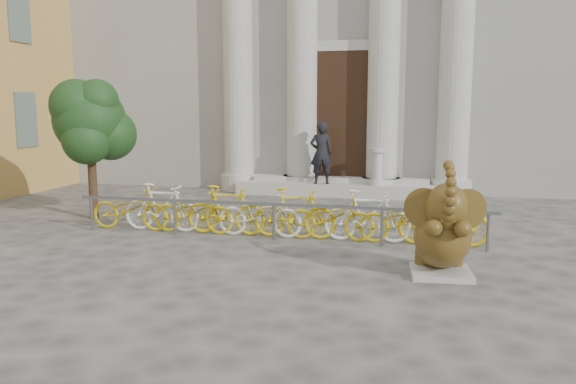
% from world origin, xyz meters
% --- Properties ---
extents(ground, '(80.00, 80.00, 0.00)m').
position_xyz_m(ground, '(0.00, 0.00, 0.00)').
color(ground, '#474442').
rests_on(ground, ground).
extents(classical_building, '(22.00, 10.70, 12.00)m').
position_xyz_m(classical_building, '(0.00, 14.93, 5.98)').
color(classical_building, gray).
rests_on(classical_building, ground).
extents(entrance_steps, '(6.00, 1.20, 0.36)m').
position_xyz_m(entrance_steps, '(0.00, 9.40, 0.18)').
color(entrance_steps, '#A8A59E').
rests_on(entrance_steps, ground).
extents(elephant_statue, '(1.20, 1.35, 1.79)m').
position_xyz_m(elephant_statue, '(2.64, 1.68, 0.65)').
color(elephant_statue, '#A8A59E').
rests_on(elephant_statue, ground).
extents(bike_rack, '(8.26, 0.53, 1.00)m').
position_xyz_m(bike_rack, '(-0.45, 3.65, 0.50)').
color(bike_rack, slate).
rests_on(bike_rack, ground).
extents(tree, '(1.83, 1.67, 3.18)m').
position_xyz_m(tree, '(-4.99, 4.51, 2.21)').
color(tree, '#332114').
rests_on(tree, ground).
extents(pedestrian, '(0.74, 0.58, 1.79)m').
position_xyz_m(pedestrian, '(-0.47, 9.05, 1.25)').
color(pedestrian, black).
rests_on(pedestrian, entrance_steps).
extents(balustrade_post, '(0.43, 0.43, 1.05)m').
position_xyz_m(balustrade_post, '(1.13, 9.10, 0.85)').
color(balustrade_post, '#A8A59E').
rests_on(balustrade_post, entrance_steps).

